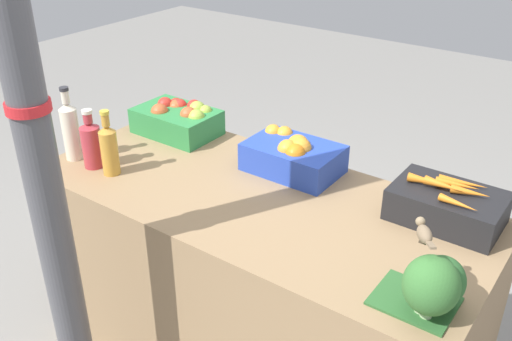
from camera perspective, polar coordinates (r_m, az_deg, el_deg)
market_table at (r=2.32m, az=0.00°, el=-10.79°), size 1.72×0.76×0.79m
support_pole at (r=1.70m, az=-21.16°, el=2.42°), size 0.12×0.12×2.33m
apple_crate at (r=2.59m, az=-7.77°, el=5.17°), size 0.36×0.24×0.15m
orange_crate at (r=2.24m, az=3.72°, el=1.57°), size 0.36×0.24×0.15m
carrot_crate at (r=2.03m, az=18.58°, el=-3.26°), size 0.36×0.24×0.15m
broccoli_pile at (r=1.60m, az=17.22°, el=-10.93°), size 0.23×0.21×0.19m
juice_bottle_cloudy at (r=2.42m, az=-18.06°, el=3.94°), size 0.07×0.07×0.31m
juice_bottle_ruby at (r=2.35m, az=-16.14°, el=2.64°), size 0.08×0.08×0.24m
juice_bottle_amber at (r=2.27m, az=-14.48°, el=2.18°), size 0.07×0.07×0.26m
sparrow_bird at (r=1.56m, az=16.45°, el=-6.00°), size 0.09×0.11×0.05m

